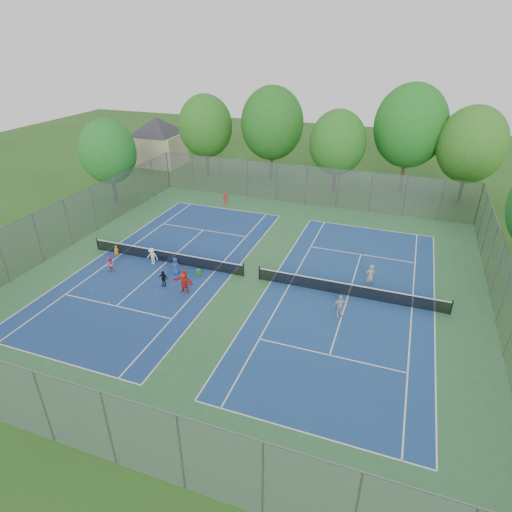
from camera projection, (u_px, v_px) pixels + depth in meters
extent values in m
plane|color=#255219|center=(251.00, 278.00, 31.01)|extent=(120.00, 120.00, 0.00)
cube|color=#306639|center=(251.00, 278.00, 31.00)|extent=(32.00, 32.00, 0.01)
cube|color=navy|center=(167.00, 262.00, 33.11)|extent=(10.97, 23.77, 0.01)
cube|color=navy|center=(348.00, 296.00, 28.89)|extent=(10.97, 23.77, 0.01)
cube|color=black|center=(166.00, 257.00, 32.90)|extent=(12.87, 0.10, 0.91)
cube|color=black|center=(349.00, 290.00, 28.69)|extent=(12.87, 0.10, 0.91)
cube|color=gray|center=(306.00, 185.00, 43.40)|extent=(32.00, 0.10, 4.00)
cube|color=gray|center=(109.00, 429.00, 16.76)|extent=(32.00, 0.10, 4.00)
cube|color=gray|center=(68.00, 223.00, 34.90)|extent=(0.10, 32.00, 4.00)
cube|color=gray|center=(504.00, 296.00, 25.26)|extent=(0.10, 32.00, 4.00)
cube|color=#B7A88C|center=(159.00, 149.00, 56.68)|extent=(6.00, 5.00, 4.00)
pyramid|color=#2D2D33|center=(156.00, 117.00, 54.73)|extent=(11.03, 11.03, 2.20)
cylinder|color=#443326|center=(207.00, 161.00, 52.73)|extent=(0.36, 0.36, 3.50)
ellipsoid|color=#2A661D|center=(205.00, 126.00, 50.80)|extent=(6.40, 6.40, 7.36)
cylinder|color=#443326|center=(271.00, 163.00, 51.07)|extent=(0.36, 0.36, 3.85)
ellipsoid|color=#20611C|center=(272.00, 123.00, 48.92)|extent=(7.20, 7.20, 8.28)
cylinder|color=#443326|center=(335.00, 178.00, 47.15)|extent=(0.36, 0.36, 3.15)
ellipsoid|color=#286A1E|center=(338.00, 143.00, 45.38)|extent=(6.00, 6.00, 6.90)
cylinder|color=#443326|center=(403.00, 172.00, 47.30)|extent=(0.36, 0.36, 4.20)
ellipsoid|color=#1E6A1E|center=(410.00, 126.00, 45.00)|extent=(7.60, 7.60, 8.74)
cylinder|color=#443326|center=(462.00, 186.00, 43.99)|extent=(0.36, 0.36, 3.50)
ellipsoid|color=#316C1F|center=(472.00, 145.00, 42.03)|extent=(6.60, 6.60, 7.59)
cylinder|color=#443326|center=(113.00, 187.00, 44.32)|extent=(0.36, 0.36, 3.15)
ellipsoid|color=#1E6822|center=(108.00, 152.00, 42.61)|extent=(5.60, 5.60, 6.44)
cube|color=blue|center=(163.00, 257.00, 33.49)|extent=(0.42, 0.42, 0.34)
cube|color=green|center=(199.00, 273.00, 31.18)|extent=(0.32, 0.32, 0.50)
imported|color=orange|center=(117.00, 252.00, 33.53)|extent=(0.42, 0.32, 1.04)
imported|color=#CF5083|center=(110.00, 265.00, 31.44)|extent=(0.71, 0.60, 1.27)
imported|color=silver|center=(152.00, 256.00, 32.55)|extent=(0.92, 0.59, 1.35)
imported|color=black|center=(163.00, 279.00, 29.75)|extent=(0.71, 0.32, 1.20)
imported|color=navy|center=(175.00, 266.00, 31.20)|extent=(0.71, 0.52, 1.33)
imported|color=red|center=(184.00, 282.00, 28.88)|extent=(1.61, 0.65, 1.69)
imported|color=red|center=(225.00, 199.00, 43.84)|extent=(0.88, 0.60, 1.26)
imported|color=gray|center=(370.00, 276.00, 29.43)|extent=(0.79, 0.70, 1.81)
imported|color=beige|center=(340.00, 306.00, 26.50)|extent=(0.96, 0.75, 1.52)
sphere|color=#C9EF37|center=(134.00, 310.00, 27.41)|extent=(0.07, 0.07, 0.07)
sphere|color=#A4C72E|center=(188.00, 288.00, 29.76)|extent=(0.07, 0.07, 0.07)
sphere|color=#CBE134|center=(136.00, 279.00, 30.85)|extent=(0.07, 0.07, 0.07)
sphere|color=#B6DA32|center=(118.00, 264.00, 32.86)|extent=(0.07, 0.07, 0.07)
sphere|color=#ACC12C|center=(163.00, 293.00, 29.18)|extent=(0.07, 0.07, 0.07)
sphere|color=#CADF33|center=(157.00, 293.00, 29.11)|extent=(0.07, 0.07, 0.07)
sphere|color=yellow|center=(109.00, 302.00, 28.14)|extent=(0.07, 0.07, 0.07)
sphere|color=#BBE134|center=(93.00, 290.00, 29.51)|extent=(0.07, 0.07, 0.07)
sphere|color=#BED932|center=(174.00, 285.00, 30.12)|extent=(0.07, 0.07, 0.07)
sphere|color=#AFD030|center=(161.00, 271.00, 31.83)|extent=(0.07, 0.07, 0.07)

